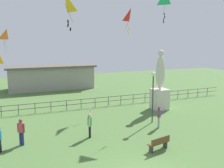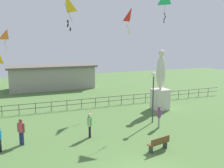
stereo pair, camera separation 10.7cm
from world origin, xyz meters
TOP-DOWN VIEW (x-y plane):
  - statue_monument at (7.71, 10.87)m, footprint 1.42×1.42m
  - lamppost at (4.91, 7.58)m, footprint 0.36×0.36m
  - park_bench at (2.47, 2.78)m, footprint 1.55×0.73m
  - person_0 at (4.68, 6.27)m, footprint 0.34×0.42m
  - person_1 at (-0.77, 6.37)m, footprint 0.38×0.49m
  - person_2 at (-5.17, 6.76)m, footprint 0.44×0.35m
  - kite_3 at (-2.39, 5.63)m, footprint 0.83×0.97m
  - kite_4 at (-5.60, 11.63)m, footprint 0.85×0.85m
  - kite_7 at (5.87, 13.55)m, footprint 1.00×1.14m
  - waterfront_railing at (-0.23, 14.00)m, footprint 36.05×0.06m
  - pavilion_building at (-0.21, 26.00)m, footprint 11.83×4.81m

SIDE VIEW (x-z plane):
  - park_bench at x=2.47m, z-range 0.04..0.89m
  - waterfront_railing at x=-0.23m, z-range 0.15..1.10m
  - person_0 at x=4.68m, z-range 0.13..1.80m
  - person_2 at x=-5.17m, z-range 0.13..1.86m
  - person_1 at x=-0.77m, z-range 0.00..2.00m
  - pavilion_building at x=-0.21m, z-range 0.02..3.27m
  - statue_monument at x=7.71m, z-range -0.85..4.87m
  - lamppost at x=4.91m, z-range 0.97..5.10m
  - kite_4 at x=-5.60m, z-range 6.06..7.81m
  - kite_3 at x=-2.39m, z-range 7.60..9.69m
  - kite_7 at x=5.87m, z-range 7.76..10.22m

